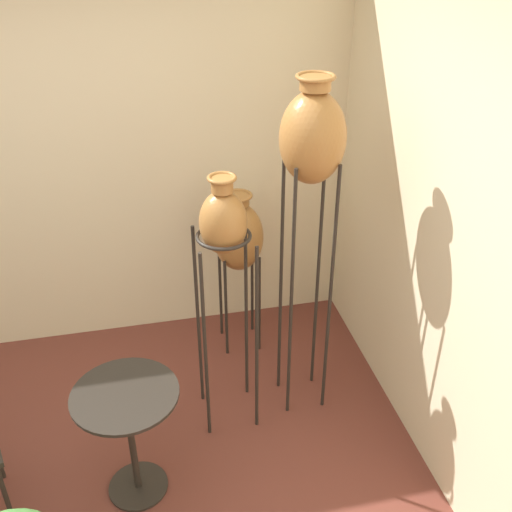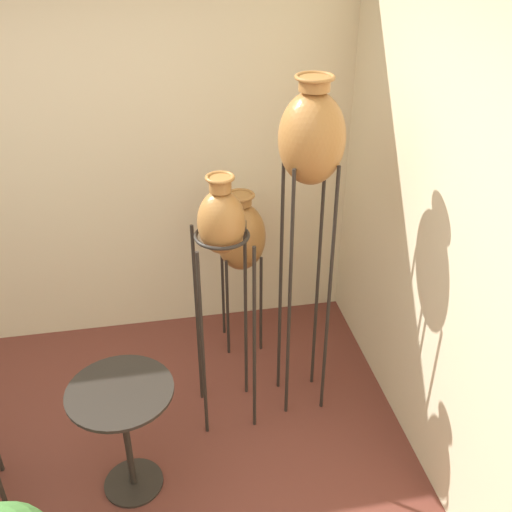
# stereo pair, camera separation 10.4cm
# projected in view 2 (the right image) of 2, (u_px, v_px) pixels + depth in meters

# --- Properties ---
(wall_back) EXTENTS (7.58, 0.06, 2.70)m
(wall_back) POSITION_uv_depth(u_px,v_px,m) (79.00, 155.00, 3.81)
(wall_back) COLOR beige
(wall_back) RESTS_ON ground_plane
(wall_right) EXTENTS (0.06, 7.58, 2.70)m
(wall_right) POSITION_uv_depth(u_px,v_px,m) (487.00, 278.00, 2.56)
(wall_right) COLOR beige
(wall_right) RESTS_ON ground_plane
(vase_stand_tall) EXTENTS (0.34, 0.34, 2.04)m
(vase_stand_tall) POSITION_uv_depth(u_px,v_px,m) (312.00, 144.00, 2.99)
(vase_stand_tall) COLOR #28231E
(vase_stand_tall) RESTS_ON ground_plane
(vase_stand_medium) EXTENTS (0.31, 0.31, 1.58)m
(vase_stand_medium) POSITION_uv_depth(u_px,v_px,m) (222.00, 230.00, 3.09)
(vase_stand_medium) COLOR #28231E
(vase_stand_medium) RESTS_ON ground_plane
(vase_stand_short) EXTENTS (0.33, 0.33, 1.16)m
(vase_stand_short) POSITION_uv_depth(u_px,v_px,m) (241.00, 237.00, 3.90)
(vase_stand_short) COLOR #28231E
(vase_stand_short) RESTS_ON ground_plane
(side_table) EXTENTS (0.53, 0.53, 0.69)m
(side_table) POSITION_uv_depth(u_px,v_px,m) (124.00, 417.00, 3.02)
(side_table) COLOR #28231E
(side_table) RESTS_ON ground_plane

